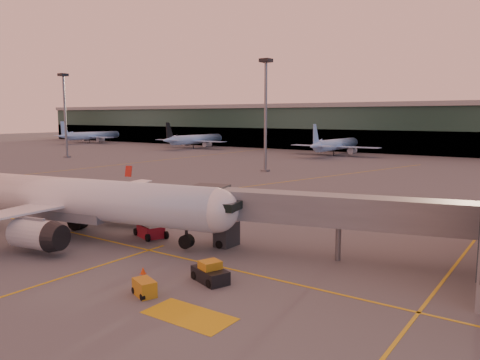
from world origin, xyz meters
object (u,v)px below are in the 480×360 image
Objects in this scene: main_airplane at (66,199)px; pushback_tug at (210,273)px; catering_truck at (150,216)px; gpu_cart at (144,288)px.

main_airplane is 11.20× the size of pushback_tug.
pushback_tug is at bearing -17.82° from main_airplane.
catering_truck reaches higher than gpu_cart.
main_airplane is 7.41× the size of catering_truck.
catering_truck is at bearing 155.75° from gpu_cart.
pushback_tug is (13.84, -7.03, -1.54)m from catering_truck.
main_airplane reaches higher than catering_truck.
gpu_cart is at bearing -32.27° from main_airplane.
main_airplane is at bearing -179.06° from gpu_cart.
pushback_tug reaches higher than gpu_cart.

